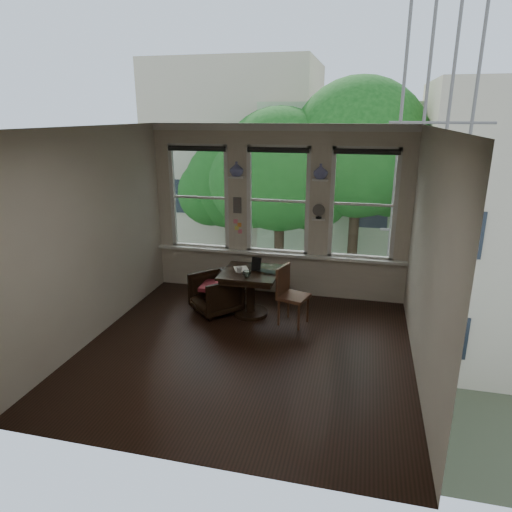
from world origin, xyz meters
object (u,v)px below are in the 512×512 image
(table, at_px, (251,293))
(armchair_left, at_px, (216,293))
(laptop, at_px, (267,273))
(mug, at_px, (239,270))
(side_chair_right, at_px, (294,296))

(table, distance_m, armchair_left, 0.59)
(laptop, xyz_separation_m, mug, (-0.43, -0.04, 0.03))
(side_chair_right, xyz_separation_m, laptop, (-0.46, 0.11, 0.30))
(table, relative_size, laptop, 2.52)
(side_chair_right, relative_size, laptop, 2.57)
(armchair_left, height_order, side_chair_right, side_chair_right)
(side_chair_right, distance_m, mug, 0.95)
(armchair_left, relative_size, laptop, 1.99)
(mug, bearing_deg, armchair_left, 170.01)
(armchair_left, bearing_deg, laptop, 40.77)
(table, xyz_separation_m, laptop, (0.28, -0.06, 0.39))
(table, relative_size, armchair_left, 1.27)
(laptop, bearing_deg, mug, -160.40)
(table, height_order, mug, mug)
(side_chair_right, height_order, laptop, side_chair_right)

